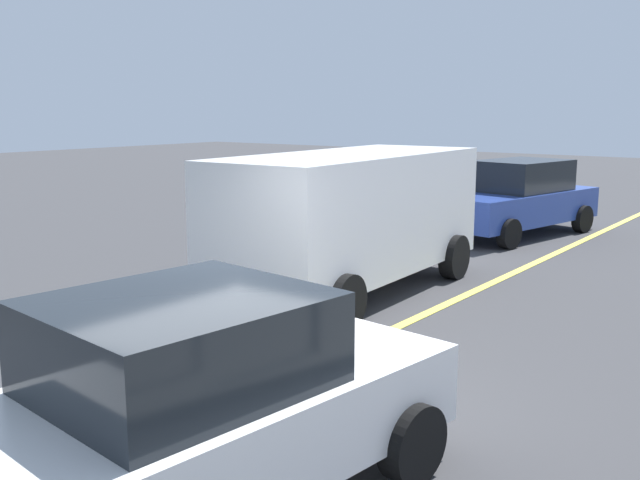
% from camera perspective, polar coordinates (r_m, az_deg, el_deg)
% --- Properties ---
extents(ground_plane, '(80.00, 80.00, 0.00)m').
position_cam_1_polar(ground_plane, '(7.52, -5.99, -12.33)').
color(ground_plane, '#38383A').
extents(lane_marking_centre, '(28.00, 0.16, 0.01)m').
position_cam_1_polar(lane_marking_centre, '(9.79, 6.07, -6.84)').
color(lane_marking_centre, '#E0D14C').
extents(white_van, '(5.29, 2.46, 2.20)m').
position_cam_1_polar(white_van, '(11.34, 2.37, 2.11)').
color(white_van, white).
rests_on(white_van, ground_plane).
extents(car_blue_mid_road, '(4.70, 2.60, 1.71)m').
position_cam_1_polar(car_blue_mid_road, '(17.21, 15.26, 3.19)').
color(car_blue_mid_road, '#2D479E').
rests_on(car_blue_mid_road, ground_plane).
extents(car_white_far_lane, '(4.03, 2.39, 1.62)m').
position_cam_1_polar(car_white_far_lane, '(5.40, -9.48, -12.49)').
color(car_white_far_lane, white).
rests_on(car_white_far_lane, ground_plane).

